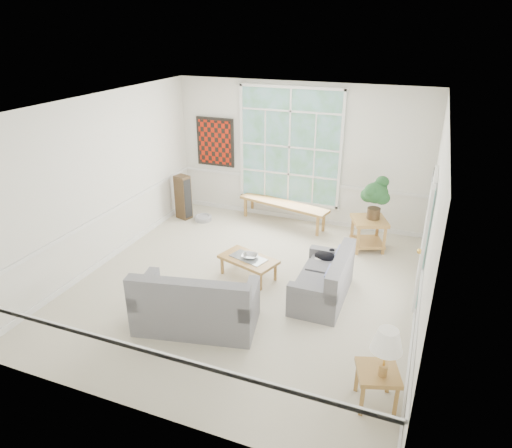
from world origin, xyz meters
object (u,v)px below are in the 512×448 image
Objects in this scene: coffee_table at (248,267)px; end_table at (368,234)px; side_table at (376,387)px; loveseat_right at (322,276)px; loveseat_front at (196,297)px.

end_table is at bearing 64.44° from coffee_table.
end_table reaches higher than side_table.
coffee_table is 1.58× the size of end_table.
loveseat_right is at bearing 10.78° from coffee_table.
loveseat_right is 0.84× the size of loveseat_front.
loveseat_right is at bearing 119.45° from side_table.
end_table is 1.31× the size of side_table.
end_table is (1.95, 3.39, -0.15)m from loveseat_front.
loveseat_front is at bearing 167.09° from side_table.
loveseat_front is 3.61× the size of side_table.
loveseat_right is 2.31× the size of end_table.
coffee_table is at bearing 138.85° from side_table.
loveseat_right reaches higher than end_table.
side_table reaches higher than coffee_table.
coffee_table is (-1.34, 0.17, -0.21)m from loveseat_right.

